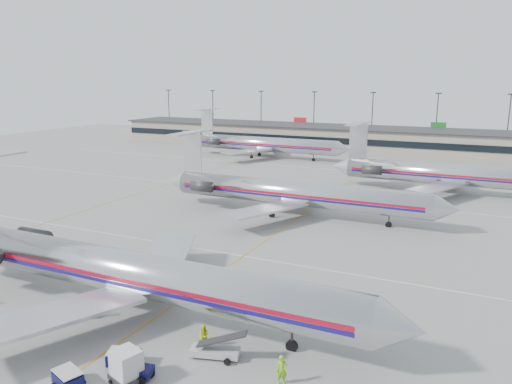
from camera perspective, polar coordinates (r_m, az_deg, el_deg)
The scene contains 15 objects.
ground at distance 47.18m, azimuth -7.05°, elevation -11.08°, with size 260.00×260.00×0.00m, color gray.
apron_markings at distance 55.22m, azimuth -1.46°, elevation -7.33°, with size 160.00×0.15×0.02m, color silver.
terminal at distance 137.16m, azimuth 15.42°, elevation 5.72°, with size 162.00×17.00×6.25m.
light_mast_row at distance 150.44m, azimuth 16.51°, elevation 8.32°, with size 163.60×0.40×15.28m.
jet_foreground at distance 43.05m, azimuth -14.64°, elevation -8.77°, with size 46.02×27.10×12.05m.
jet_second_row at distance 70.71m, azimuth 3.96°, elevation -0.07°, with size 43.34×25.52×11.34m.
jet_third_row at distance 89.96m, azimuth 21.10°, elevation 1.91°, with size 42.06×25.87×11.50m.
jet_back_row at distance 123.09m, azimuth 0.75°, elevation 5.52°, with size 42.58×26.19×11.64m.
tug_center at distance 35.18m, azimuth -13.81°, elevation -18.74°, with size 2.44×1.56×1.83m.
cart_inner at distance 35.62m, azimuth -20.70°, elevation -19.30°, with size 2.24×1.87×1.09m.
cart_outer at distance 36.71m, azimuth -14.97°, elevation -17.81°, with size 2.32×1.96×1.12m.
uld_container at distance 34.80m, azimuth -14.58°, elevation -18.68°, with size 2.47×2.25×2.15m.
belt_loader at distance 36.56m, azimuth -4.60°, elevation -17.55°, with size 4.21×2.15×2.15m.
ramp_worker_near at distance 33.66m, azimuth 2.98°, elevation -19.65°, with size 0.71×0.47×1.95m, color #76BF11.
ramp_worker_far at distance 37.73m, azimuth -5.95°, elevation -16.08°, with size 0.82×0.64×1.69m, color #C8DE14.
Camera 1 is at (23.47, -36.22, 19.04)m, focal length 35.00 mm.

